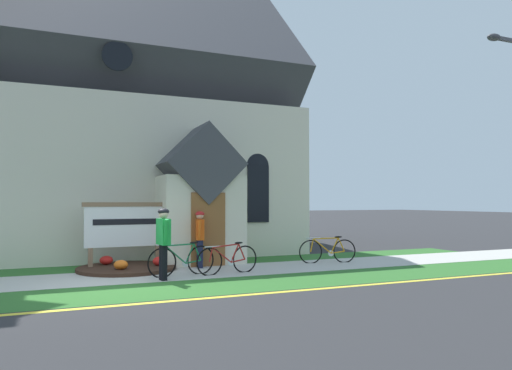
{
  "coord_description": "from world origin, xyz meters",
  "views": [
    {
      "loc": [
        -1.31,
        -10.68,
        1.85
      ],
      "look_at": [
        4.62,
        3.31,
        2.37
      ],
      "focal_mm": 33.28,
      "sensor_mm": 36.0,
      "label": 1
    }
  ],
  "objects_px": {
    "church_sign": "(125,226)",
    "cyclist_in_yellow_jersey": "(163,238)",
    "bicycle_black": "(328,250)",
    "roadside_conifer": "(273,137)",
    "bicycle_red": "(182,260)",
    "bicycle_blue": "(228,259)",
    "cyclist_in_red_jersey": "(200,235)"
  },
  "relations": [
    {
      "from": "bicycle_blue",
      "to": "roadside_conifer",
      "type": "relative_size",
      "value": 0.23
    },
    {
      "from": "bicycle_blue",
      "to": "bicycle_red",
      "type": "relative_size",
      "value": 0.98
    },
    {
      "from": "bicycle_red",
      "to": "bicycle_black",
      "type": "bearing_deg",
      "value": 8.46
    },
    {
      "from": "roadside_conifer",
      "to": "bicycle_red",
      "type": "bearing_deg",
      "value": -128.22
    },
    {
      "from": "bicycle_black",
      "to": "cyclist_in_yellow_jersey",
      "type": "height_order",
      "value": "cyclist_in_yellow_jersey"
    },
    {
      "from": "church_sign",
      "to": "cyclist_in_red_jersey",
      "type": "distance_m",
      "value": 2.07
    },
    {
      "from": "roadside_conifer",
      "to": "cyclist_in_red_jersey",
      "type": "bearing_deg",
      "value": -128.84
    },
    {
      "from": "bicycle_blue",
      "to": "cyclist_in_red_jersey",
      "type": "relative_size",
      "value": 1.09
    },
    {
      "from": "bicycle_black",
      "to": "roadside_conifer",
      "type": "bearing_deg",
      "value": 78.21
    },
    {
      "from": "bicycle_blue",
      "to": "bicycle_red",
      "type": "xyz_separation_m",
      "value": [
        -1.15,
        0.16,
        0.01
      ]
    },
    {
      "from": "bicycle_blue",
      "to": "cyclist_in_yellow_jersey",
      "type": "relative_size",
      "value": 1.02
    },
    {
      "from": "bicycle_red",
      "to": "cyclist_in_red_jersey",
      "type": "height_order",
      "value": "cyclist_in_red_jersey"
    },
    {
      "from": "bicycle_black",
      "to": "cyclist_in_yellow_jersey",
      "type": "relative_size",
      "value": 1.04
    },
    {
      "from": "bicycle_red",
      "to": "cyclist_in_red_jersey",
      "type": "distance_m",
      "value": 1.49
    },
    {
      "from": "cyclist_in_red_jersey",
      "to": "bicycle_black",
      "type": "bearing_deg",
      "value": -6.89
    },
    {
      "from": "bicycle_blue",
      "to": "cyclist_in_yellow_jersey",
      "type": "xyz_separation_m",
      "value": [
        -1.74,
        -0.38,
        0.62
      ]
    },
    {
      "from": "bicycle_black",
      "to": "cyclist_in_yellow_jersey",
      "type": "distance_m",
      "value": 5.4
    },
    {
      "from": "church_sign",
      "to": "bicycle_black",
      "type": "bearing_deg",
      "value": -11.58
    },
    {
      "from": "bicycle_blue",
      "to": "bicycle_black",
      "type": "height_order",
      "value": "same"
    },
    {
      "from": "church_sign",
      "to": "cyclist_in_yellow_jersey",
      "type": "relative_size",
      "value": 1.35
    },
    {
      "from": "cyclist_in_red_jersey",
      "to": "roadside_conifer",
      "type": "xyz_separation_m",
      "value": [
        5.32,
        6.61,
        3.85
      ]
    },
    {
      "from": "church_sign",
      "to": "bicycle_red",
      "type": "height_order",
      "value": "church_sign"
    },
    {
      "from": "cyclist_in_red_jersey",
      "to": "roadside_conifer",
      "type": "distance_m",
      "value": 9.32
    },
    {
      "from": "cyclist_in_yellow_jersey",
      "to": "bicycle_black",
      "type": "bearing_deg",
      "value": 13.28
    },
    {
      "from": "church_sign",
      "to": "cyclist_in_red_jersey",
      "type": "relative_size",
      "value": 1.45
    },
    {
      "from": "bicycle_red",
      "to": "church_sign",
      "type": "bearing_deg",
      "value": 121.2
    },
    {
      "from": "church_sign",
      "to": "bicycle_red",
      "type": "bearing_deg",
      "value": -58.8
    },
    {
      "from": "church_sign",
      "to": "bicycle_blue",
      "type": "relative_size",
      "value": 1.33
    },
    {
      "from": "cyclist_in_yellow_jersey",
      "to": "bicycle_red",
      "type": "bearing_deg",
      "value": 42.85
    },
    {
      "from": "church_sign",
      "to": "cyclist_in_yellow_jersey",
      "type": "height_order",
      "value": "church_sign"
    },
    {
      "from": "bicycle_blue",
      "to": "roadside_conifer",
      "type": "distance_m",
      "value": 10.33
    },
    {
      "from": "church_sign",
      "to": "bicycle_black",
      "type": "xyz_separation_m",
      "value": [
        5.77,
        -1.18,
        -0.8
      ]
    }
  ]
}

